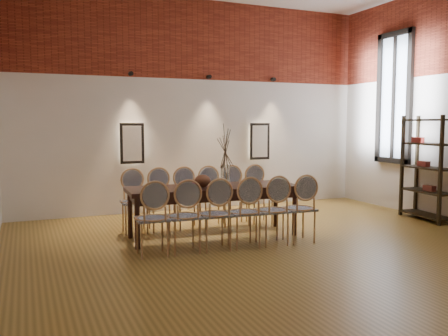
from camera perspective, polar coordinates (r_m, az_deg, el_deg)
name	(u,v)px	position (r m, az deg, el deg)	size (l,w,h in m)	color
floor	(291,254)	(6.24, 8.04, -10.19)	(7.00, 7.00, 0.02)	olive
wall_back	(197,106)	(9.24, -3.27, 7.47)	(7.00, 0.10, 4.00)	silver
brick_band_back	(198,39)	(9.31, -3.16, 15.20)	(7.00, 0.02, 1.50)	maroon
niche_left	(132,143)	(8.79, -11.04, 2.93)	(0.36, 0.06, 0.66)	#FFEAC6
niche_right	(259,141)	(9.67, 4.24, 3.23)	(0.36, 0.06, 0.66)	#FFEAC6
spot_fixture_left	(131,74)	(8.80, -11.14, 11.08)	(0.08, 0.08, 0.10)	black
spot_fixture_mid	(209,77)	(9.23, -1.82, 10.91)	(0.08, 0.08, 0.10)	black
spot_fixture_right	(273,79)	(9.82, 5.96, 10.55)	(0.08, 0.08, 0.10)	black
window_glass	(395,98)	(9.72, 19.84, 7.95)	(0.02, 0.78, 2.38)	silver
window_frame	(394,98)	(9.71, 19.75, 7.96)	(0.08, 0.90, 2.50)	black
window_mullion	(394,98)	(9.71, 19.75, 7.96)	(0.06, 0.06, 2.40)	black
dining_table	(213,211)	(6.96, -1.29, -5.25)	(2.49, 0.80, 0.75)	#331812
chair_near_a	(152,219)	(6.04, -8.65, -6.04)	(0.44, 0.44, 0.94)	tan
chair_near_b	(184,216)	(6.13, -4.82, -5.83)	(0.44, 0.44, 0.94)	tan
chair_near_c	(215,214)	(6.25, -1.13, -5.60)	(0.44, 0.44, 0.94)	tan
chair_near_d	(244,212)	(6.39, 2.42, -5.36)	(0.44, 0.44, 0.94)	tan
chair_near_e	(272,210)	(6.55, 5.79, -5.11)	(0.44, 0.44, 0.94)	tan
chair_near_f	(299,209)	(6.74, 8.99, -4.85)	(0.44, 0.44, 0.94)	tan
chair_far_a	(135,202)	(7.36, -10.68, -4.02)	(0.44, 0.44, 0.94)	tan
chair_far_b	(162,200)	(7.43, -7.52, -3.88)	(0.44, 0.44, 0.94)	tan
chair_far_c	(187,199)	(7.53, -4.43, -3.73)	(0.44, 0.44, 0.94)	tan
chair_far_d	(212,198)	(7.65, -1.42, -3.57)	(0.44, 0.44, 0.94)	tan
chair_far_e	(236,196)	(7.79, 1.48, -3.41)	(0.44, 0.44, 0.94)	tan
chair_far_f	(259,195)	(7.94, 4.28, -3.25)	(0.44, 0.44, 0.94)	tan
vase	(225,175)	(6.95, 0.17, -0.90)	(0.14, 0.14, 0.30)	silver
dried_branches	(225,145)	(6.91, 0.17, 2.81)	(0.50, 0.50, 0.70)	#443B2D
bowl	(203,181)	(6.79, -2.59, -1.56)	(0.24, 0.24, 0.18)	brown
book	(198,184)	(7.03, -3.18, -1.95)	(0.26, 0.18, 0.03)	#811468
shelving_rack	(428,168)	(8.87, 23.33, 0.02)	(0.38, 1.00, 1.80)	black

